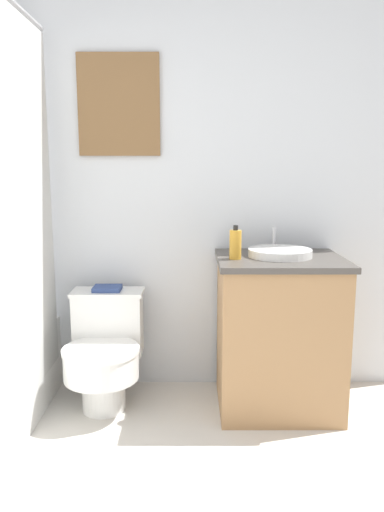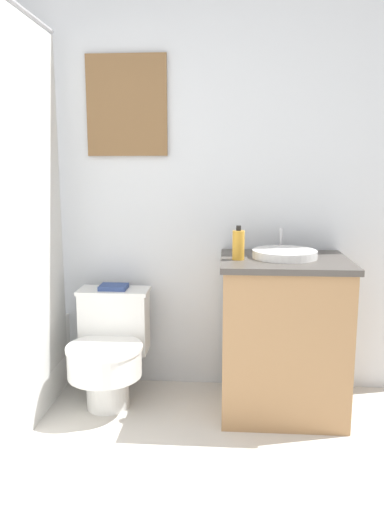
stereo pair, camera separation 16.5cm
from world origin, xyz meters
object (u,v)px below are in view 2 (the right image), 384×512
object	(u,v)px
sink	(284,254)
toilet	(110,347)
book_on_tank	(114,287)
soap_bottle	(238,245)

from	to	relation	value
sink	toilet	bearing A→B (deg)	-179.71
toilet	book_on_tank	distance (m)	0.33
toilet	sink	xyz separation A→B (m)	(0.92, 0.00, 0.52)
toilet	sink	distance (m)	1.06
soap_bottle	sink	bearing A→B (deg)	16.59
toilet	book_on_tank	bearing A→B (deg)	90.00
toilet	soap_bottle	bearing A→B (deg)	-5.49
toilet	book_on_tank	size ratio (longest dim) A/B	3.97
sink	soap_bottle	size ratio (longest dim) A/B	2.13
sink	soap_bottle	xyz separation A→B (m)	(-0.24, -0.07, 0.05)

